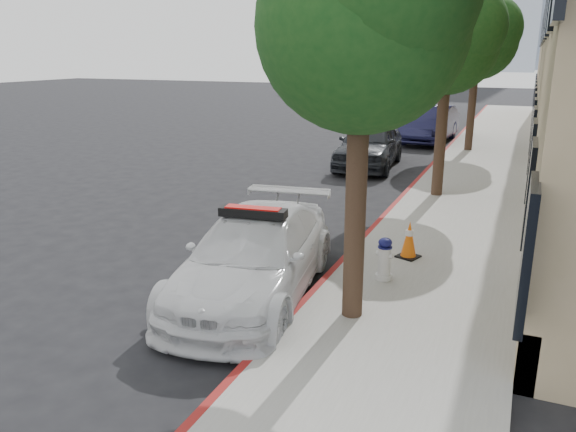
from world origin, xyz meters
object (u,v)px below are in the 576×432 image
Objects in this scene: traffic_cone at (409,239)px; parked_car_far at (430,124)px; police_car at (254,256)px; parked_car_mid at (369,144)px; fire_hydrant at (384,259)px.

parked_car_far is at bearing 98.18° from traffic_cone.
police_car reaches higher than traffic_cone.
parked_car_mid is at bearing 109.76° from traffic_cone.
police_car is 6.91× the size of traffic_cone.
parked_car_mid is 0.97× the size of parked_car_far.
police_car is 2.25m from fire_hydrant.
fire_hydrant is (2.07, -16.89, -0.29)m from parked_car_far.
police_car is 18.07m from parked_car_far.
parked_car_mid is 6.35× the size of fire_hydrant.
parked_car_far is 6.80× the size of traffic_cone.
parked_car_mid is (-1.15, 11.42, 0.12)m from police_car.
fire_hydrant is 1.26m from traffic_cone.
parked_car_mid is 6.72m from parked_car_far.
parked_car_far is at bearing 76.94° from parked_car_mid.
parked_car_far reaches higher than fire_hydrant.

